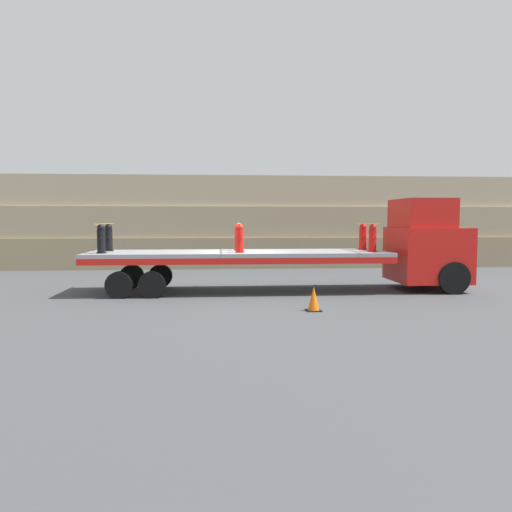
{
  "coord_description": "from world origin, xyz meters",
  "views": [
    {
      "loc": [
        -0.74,
        -16.6,
        2.43
      ],
      "look_at": [
        0.57,
        0.0,
        1.19
      ],
      "focal_mm": 35.0,
      "sensor_mm": 36.0,
      "label": 1
    }
  ],
  "objects_px": {
    "fire_hydrant_black_near_0": "(101,239)",
    "fire_hydrant_black_far_0": "(109,238)",
    "fire_hydrant_red_near_2": "(372,238)",
    "fire_hydrant_red_far_1": "(238,237)",
    "fire_hydrant_red_far_2": "(363,237)",
    "truck_cab": "(428,245)",
    "flatbed_trailer": "(220,259)",
    "fire_hydrant_red_near_1": "(240,239)",
    "traffic_cone": "(314,299)"
  },
  "relations": [
    {
      "from": "traffic_cone",
      "to": "fire_hydrant_red_far_1",
      "type": "bearing_deg",
      "value": 113.11
    },
    {
      "from": "fire_hydrant_black_far_0",
      "to": "traffic_cone",
      "type": "xyz_separation_m",
      "value": [
        6.19,
        -4.24,
        -1.48
      ]
    },
    {
      "from": "fire_hydrant_black_far_0",
      "to": "fire_hydrant_red_far_1",
      "type": "distance_m",
      "value": 4.38
    },
    {
      "from": "fire_hydrant_black_near_0",
      "to": "truck_cab",
      "type": "bearing_deg",
      "value": 2.9
    },
    {
      "from": "truck_cab",
      "to": "fire_hydrant_red_near_2",
      "type": "bearing_deg",
      "value": -165.59
    },
    {
      "from": "fire_hydrant_black_near_0",
      "to": "fire_hydrant_black_far_0",
      "type": "bearing_deg",
      "value": 90.0
    },
    {
      "from": "flatbed_trailer",
      "to": "fire_hydrant_red_far_1",
      "type": "distance_m",
      "value": 1.08
    },
    {
      "from": "flatbed_trailer",
      "to": "fire_hydrant_red_near_2",
      "type": "height_order",
      "value": "fire_hydrant_red_near_2"
    },
    {
      "from": "flatbed_trailer",
      "to": "fire_hydrant_black_near_0",
      "type": "height_order",
      "value": "fire_hydrant_black_near_0"
    },
    {
      "from": "fire_hydrant_red_far_1",
      "to": "truck_cab",
      "type": "bearing_deg",
      "value": -4.83
    },
    {
      "from": "fire_hydrant_black_far_0",
      "to": "fire_hydrant_red_near_2",
      "type": "xyz_separation_m",
      "value": [
        8.75,
        -1.1,
        0.0
      ]
    },
    {
      "from": "fire_hydrant_black_far_0",
      "to": "fire_hydrant_red_near_1",
      "type": "height_order",
      "value": "same"
    },
    {
      "from": "fire_hydrant_black_far_0",
      "to": "fire_hydrant_red_near_1",
      "type": "xyz_separation_m",
      "value": [
        4.38,
        -1.1,
        0.0
      ]
    },
    {
      "from": "flatbed_trailer",
      "to": "fire_hydrant_black_far_0",
      "type": "height_order",
      "value": "fire_hydrant_black_far_0"
    },
    {
      "from": "truck_cab",
      "to": "traffic_cone",
      "type": "height_order",
      "value": "truck_cab"
    },
    {
      "from": "fire_hydrant_red_near_1",
      "to": "fire_hydrant_red_far_1",
      "type": "bearing_deg",
      "value": 90.0
    },
    {
      "from": "fire_hydrant_red_near_1",
      "to": "fire_hydrant_red_far_1",
      "type": "xyz_separation_m",
      "value": [
        0.0,
        1.1,
        0.0
      ]
    },
    {
      "from": "fire_hydrant_black_near_0",
      "to": "fire_hydrant_red_near_1",
      "type": "bearing_deg",
      "value": 0.0
    },
    {
      "from": "fire_hydrant_red_far_1",
      "to": "fire_hydrant_red_near_2",
      "type": "height_order",
      "value": "same"
    },
    {
      "from": "fire_hydrant_red_far_2",
      "to": "truck_cab",
      "type": "bearing_deg",
      "value": -14.41
    },
    {
      "from": "flatbed_trailer",
      "to": "traffic_cone",
      "type": "height_order",
      "value": "flatbed_trailer"
    },
    {
      "from": "fire_hydrant_red_far_1",
      "to": "fire_hydrant_red_near_2",
      "type": "relative_size",
      "value": 1.0
    },
    {
      "from": "fire_hydrant_red_far_2",
      "to": "traffic_cone",
      "type": "bearing_deg",
      "value": -121.16
    },
    {
      "from": "fire_hydrant_black_far_0",
      "to": "fire_hydrant_red_near_2",
      "type": "height_order",
      "value": "same"
    },
    {
      "from": "traffic_cone",
      "to": "flatbed_trailer",
      "type": "bearing_deg",
      "value": 123.35
    },
    {
      "from": "fire_hydrant_red_near_2",
      "to": "traffic_cone",
      "type": "distance_m",
      "value": 4.32
    },
    {
      "from": "flatbed_trailer",
      "to": "fire_hydrant_red_far_2",
      "type": "relative_size",
      "value": 10.82
    },
    {
      "from": "truck_cab",
      "to": "fire_hydrant_black_far_0",
      "type": "bearing_deg",
      "value": 177.1
    },
    {
      "from": "truck_cab",
      "to": "traffic_cone",
      "type": "xyz_separation_m",
      "value": [
        -4.71,
        -3.69,
        -1.22
      ]
    },
    {
      "from": "truck_cab",
      "to": "flatbed_trailer",
      "type": "relative_size",
      "value": 0.31
    },
    {
      "from": "fire_hydrant_black_far_0",
      "to": "fire_hydrant_red_near_2",
      "type": "relative_size",
      "value": 1.0
    },
    {
      "from": "truck_cab",
      "to": "fire_hydrant_red_near_2",
      "type": "height_order",
      "value": "truck_cab"
    },
    {
      "from": "truck_cab",
      "to": "fire_hydrant_black_far_0",
      "type": "height_order",
      "value": "truck_cab"
    },
    {
      "from": "fire_hydrant_black_near_0",
      "to": "fire_hydrant_red_far_1",
      "type": "height_order",
      "value": "same"
    },
    {
      "from": "flatbed_trailer",
      "to": "fire_hydrant_red_far_1",
      "type": "bearing_deg",
      "value": 41.7
    },
    {
      "from": "truck_cab",
      "to": "flatbed_trailer",
      "type": "bearing_deg",
      "value": 180.0
    },
    {
      "from": "fire_hydrant_red_near_1",
      "to": "fire_hydrant_red_far_1",
      "type": "relative_size",
      "value": 1.0
    },
    {
      "from": "flatbed_trailer",
      "to": "fire_hydrant_red_near_1",
      "type": "bearing_deg",
      "value": -41.7
    },
    {
      "from": "fire_hydrant_red_near_1",
      "to": "fire_hydrant_red_far_1",
      "type": "distance_m",
      "value": 1.1
    },
    {
      "from": "flatbed_trailer",
      "to": "fire_hydrant_red_near_1",
      "type": "height_order",
      "value": "fire_hydrant_red_near_1"
    },
    {
      "from": "fire_hydrant_black_near_0",
      "to": "fire_hydrant_red_near_2",
      "type": "distance_m",
      "value": 8.75
    },
    {
      "from": "fire_hydrant_black_near_0",
      "to": "fire_hydrant_black_far_0",
      "type": "relative_size",
      "value": 1.0
    },
    {
      "from": "fire_hydrant_red_near_1",
      "to": "traffic_cone",
      "type": "distance_m",
      "value": 3.92
    },
    {
      "from": "fire_hydrant_black_far_0",
      "to": "fire_hydrant_red_far_1",
      "type": "xyz_separation_m",
      "value": [
        4.38,
        0.0,
        0.0
      ]
    },
    {
      "from": "fire_hydrant_black_far_0",
      "to": "fire_hydrant_black_near_0",
      "type": "bearing_deg",
      "value": -90.0
    },
    {
      "from": "fire_hydrant_red_near_2",
      "to": "fire_hydrant_red_far_2",
      "type": "relative_size",
      "value": 1.0
    },
    {
      "from": "flatbed_trailer",
      "to": "fire_hydrant_red_near_1",
      "type": "xyz_separation_m",
      "value": [
        0.62,
        -0.55,
        0.69
      ]
    },
    {
      "from": "fire_hydrant_black_near_0",
      "to": "fire_hydrant_black_far_0",
      "type": "xyz_separation_m",
      "value": [
        0.0,
        1.1,
        0.0
      ]
    },
    {
      "from": "fire_hydrant_red_near_1",
      "to": "fire_hydrant_black_far_0",
      "type": "bearing_deg",
      "value": 165.86
    },
    {
      "from": "fire_hydrant_red_far_1",
      "to": "traffic_cone",
      "type": "height_order",
      "value": "fire_hydrant_red_far_1"
    }
  ]
}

